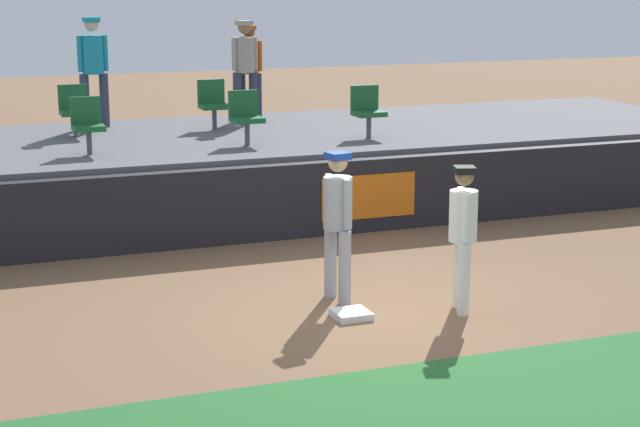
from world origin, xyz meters
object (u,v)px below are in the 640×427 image
Objects in this scene: first_base at (351,314)px; seat_front_left at (88,122)px; player_fielder_home at (463,228)px; spectator_casual at (245,64)px; player_runner_visitor at (338,215)px; seat_front_center at (246,115)px; seat_front_right at (367,109)px; spectator_hooded at (249,65)px; seat_back_center at (213,102)px; spectator_capped at (93,64)px; seat_back_left at (74,108)px.

seat_front_left is at bearing 111.79° from first_base.
seat_front_left reaches higher than first_base.
player_fielder_home is 0.95× the size of spectator_casual.
player_runner_visitor is (-1.18, 0.89, 0.06)m from player_fielder_home.
spectator_casual is at bearing 73.22° from seat_front_center.
seat_front_right is (2.42, 5.20, 1.62)m from first_base.
spectator_hooded is at bearing -162.25° from player_fielder_home.
spectator_hooded is (3.37, 2.80, 0.51)m from seat_front_left.
seat_back_center is at bearing 87.35° from first_base.
seat_back_center reaches higher than first_base.
seat_front_center is 3.37m from spectator_capped.
first_base is at bearing 71.29° from spectator_casual.
player_fielder_home is 7.30m from seat_back_center.
seat_back_center is at bearing 139.32° from seat_front_right.
seat_front_right is (4.50, 0.00, 0.00)m from seat_front_left.
seat_front_center is 1.00× the size of seat_front_right.
seat_back_left is at bearing -171.71° from player_runner_visitor.
seat_front_right is at bearing 142.64° from player_runner_visitor.
spectator_casual is at bearing 41.95° from seat_back_center.
player_fielder_home is 7.96m from seat_back_left.
seat_front_left is 4.10m from spectator_casual.
seat_front_center is 2.68m from spectator_casual.
player_runner_visitor is at bearing -109.06° from player_fielder_home.
player_fielder_home is 2.02× the size of seat_back_left.
seat_front_left reaches higher than player_fielder_home.
seat_front_left is at bearing -143.16° from seat_back_center.
player_runner_visitor is at bearing -117.14° from seat_front_right.
seat_front_right reaches higher than first_base.
first_base is 0.22× the size of player_runner_visitor.
spectator_capped reaches higher than seat_back_center.
player_fielder_home is 8.71m from spectator_capped.
spectator_capped is at bearing -177.53° from player_runner_visitor.
player_runner_visitor is 5.06m from seat_front_left.
spectator_hooded is at bearing 71.58° from seat_front_center.
seat_back_left is 0.45× the size of spectator_capped.
seat_front_right is at bearing -22.09° from seat_back_left.
seat_back_left is 1.00× the size of seat_front_right.
seat_back_left is at bearing 142.83° from seat_front_center.
seat_back_left is 1.00× the size of seat_back_center.
seat_front_center is at bearing -37.17° from seat_back_left.
seat_back_left is at bearing 106.07° from first_base.
seat_front_right is at bearing 0.00° from seat_front_left.
seat_front_center is 0.50× the size of spectator_hooded.
seat_back_center is at bearing 91.07° from seat_front_center.
player_runner_visitor is at bearing -71.49° from seat_back_left.
seat_front_left is at bearing -180.00° from seat_front_right.
seat_back_center is at bearing 36.84° from seat_front_left.
first_base is at bearing -68.21° from seat_front_left.
player_fielder_home reaches higher than first_base.
seat_back_left is 1.00× the size of seat_front_center.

